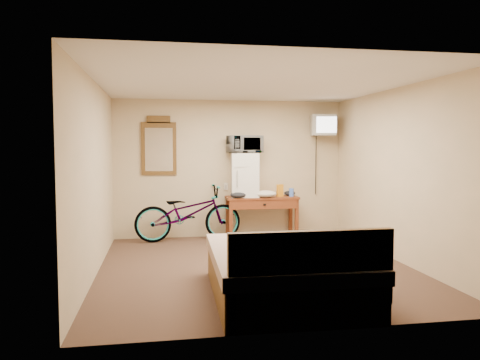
{
  "coord_description": "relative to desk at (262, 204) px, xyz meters",
  "views": [
    {
      "loc": [
        -1.27,
        -6.22,
        1.64
      ],
      "look_at": [
        -0.07,
        0.77,
        1.15
      ],
      "focal_mm": 35.0,
      "sensor_mm": 36.0,
      "label": 1
    }
  ],
  "objects": [
    {
      "name": "bed",
      "position": [
        -0.48,
        -3.37,
        -0.33
      ],
      "size": [
        1.64,
        2.13,
        0.9
      ],
      "color": "brown",
      "rests_on": "floor"
    },
    {
      "name": "blue_cup",
      "position": [
        0.53,
        -0.04,
        0.2
      ],
      "size": [
        0.09,
        0.09,
        0.15
      ],
      "primitive_type": "cylinder",
      "color": "#4674EF",
      "rests_on": "desk"
    },
    {
      "name": "snack_bag",
      "position": [
        0.33,
        -0.02,
        0.24
      ],
      "size": [
        0.12,
        0.09,
        0.22
      ],
      "primitive_type": "cube",
      "rotation": [
        0.0,
        0.0,
        0.28
      ],
      "color": "orange",
      "rests_on": "desk"
    },
    {
      "name": "cloth_dark_a",
      "position": [
        -0.46,
        -0.14,
        0.18
      ],
      "size": [
        0.28,
        0.21,
        0.11
      ],
      "primitive_type": "ellipsoid",
      "color": "black",
      "rests_on": "desk"
    },
    {
      "name": "cloth_cream",
      "position": [
        0.03,
        -0.12,
        0.19
      ],
      "size": [
        0.41,
        0.31,
        0.12
      ],
      "primitive_type": "ellipsoid",
      "color": "white",
      "rests_on": "desk"
    },
    {
      "name": "crt_television",
      "position": [
        1.14,
        0.02,
        1.42
      ],
      "size": [
        0.5,
        0.6,
        0.38
      ],
      "color": "black",
      "rests_on": "room"
    },
    {
      "name": "wall_mirror",
      "position": [
        -1.83,
        0.27,
        1.04
      ],
      "size": [
        0.62,
        0.04,
        1.05
      ],
      "color": "brown",
      "rests_on": "room"
    },
    {
      "name": "desk",
      "position": [
        0.0,
        0.0,
        0.0
      ],
      "size": [
        1.31,
        0.52,
        0.75
      ],
      "color": "brown",
      "rests_on": "floor"
    },
    {
      "name": "microwave",
      "position": [
        -0.31,
        0.05,
        1.07
      ],
      "size": [
        0.65,
        0.51,
        0.31
      ],
      "primitive_type": "imported",
      "rotation": [
        0.0,
        0.0,
        0.25
      ],
      "color": "white",
      "rests_on": "mini_fridge"
    },
    {
      "name": "room",
      "position": [
        -0.55,
        -2.0,
        0.62
      ],
      "size": [
        4.6,
        4.64,
        2.5
      ],
      "color": "#462D23",
      "rests_on": "ground"
    },
    {
      "name": "mini_fridge",
      "position": [
        -0.31,
        0.05,
        0.52
      ],
      "size": [
        0.52,
        0.5,
        0.79
      ],
      "color": "white",
      "rests_on": "desk"
    },
    {
      "name": "cloth_dark_b",
      "position": [
        0.54,
        0.08,
        0.17
      ],
      "size": [
        0.21,
        0.17,
        0.09
      ],
      "primitive_type": "ellipsoid",
      "color": "black",
      "rests_on": "desk"
    },
    {
      "name": "bicycle",
      "position": [
        -1.34,
        -0.05,
        -0.14
      ],
      "size": [
        1.9,
        0.78,
        0.98
      ],
      "primitive_type": "imported",
      "rotation": [
        0.0,
        0.0,
        1.64
      ],
      "color": "black",
      "rests_on": "floor"
    }
  ]
}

